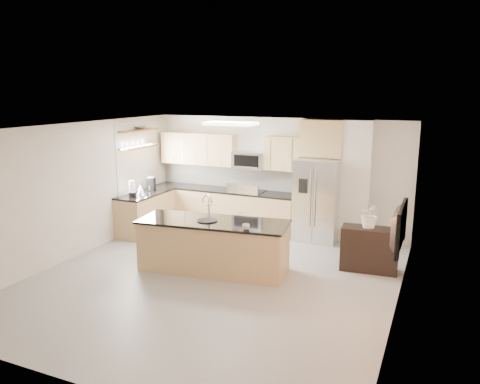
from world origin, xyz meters
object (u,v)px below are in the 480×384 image
at_px(range, 247,210).
at_px(bowl, 141,127).
at_px(island, 214,245).
at_px(coffee_maker, 151,184).
at_px(refrigerator, 317,200).
at_px(cup, 246,227).
at_px(platter, 207,220).
at_px(flower_vase, 371,208).
at_px(credenza, 369,249).
at_px(kettle, 141,190).
at_px(television, 393,226).
at_px(microwave, 249,160).
at_px(blender, 132,190).

relative_size(range, bowl, 3.50).
relative_size(island, coffee_maker, 9.09).
relative_size(refrigerator, cup, 14.40).
height_order(platter, flower_vase, flower_vase).
distance_m(credenza, kettle, 5.06).
bearing_deg(refrigerator, television, -58.96).
height_order(microwave, television, microwave).
distance_m(range, blender, 2.65).
relative_size(microwave, island, 0.27).
height_order(credenza, kettle, kettle).
distance_m(range, refrigerator, 1.71).
relative_size(blender, television, 0.34).
relative_size(blender, coffee_maker, 1.19).
xyz_separation_m(island, cup, (0.74, -0.26, 0.51)).
distance_m(credenza, television, 2.01).
relative_size(credenza, television, 0.93).
relative_size(credenza, blender, 2.77).
bearing_deg(refrigerator, credenza, -45.95).
height_order(refrigerator, blender, refrigerator).
xyz_separation_m(cup, kettle, (-3.18, 1.50, 0.07)).
distance_m(microwave, credenza, 3.58).
relative_size(cup, kettle, 0.45).
distance_m(refrigerator, island, 2.81).
height_order(refrigerator, bowl, bowl).
bearing_deg(television, blender, 74.09).
height_order(microwave, platter, microwave).
height_order(credenza, bowl, bowl).
xyz_separation_m(island, platter, (-0.09, -0.05, 0.47)).
height_order(flower_vase, television, television).
bearing_deg(range, cup, -67.51).
xyz_separation_m(refrigerator, bowl, (-3.91, -0.82, 1.49)).
height_order(refrigerator, coffee_maker, refrigerator).
xyz_separation_m(credenza, coffee_maker, (-5.09, 0.64, 0.67)).
height_order(refrigerator, cup, refrigerator).
height_order(range, platter, range).
relative_size(microwave, television, 0.71).
bearing_deg(bowl, refrigerator, 11.79).
distance_m(range, kettle, 2.46).
bearing_deg(cup, blender, 158.73).
xyz_separation_m(kettle, coffee_maker, (-0.07, 0.50, 0.02)).
bearing_deg(range, coffee_maker, -159.64).
bearing_deg(coffee_maker, cup, -31.72).
height_order(cup, platter, cup).
relative_size(bowl, flower_vase, 0.45).
height_order(cup, flower_vase, flower_vase).
bearing_deg(credenza, island, -161.24).
xyz_separation_m(platter, flower_vase, (2.66, 1.15, 0.23)).
xyz_separation_m(blender, television, (5.58, -1.59, 0.27)).
bearing_deg(credenza, flower_vase, -171.12).
bearing_deg(coffee_maker, credenza, -7.23).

